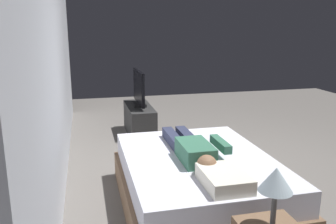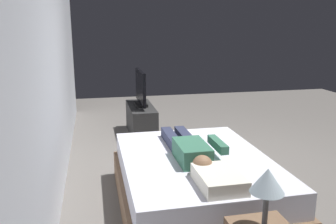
# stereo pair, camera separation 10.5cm
# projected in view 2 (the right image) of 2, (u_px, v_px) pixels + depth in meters

# --- Properties ---
(ground_plane) EXTENTS (10.00, 10.00, 0.00)m
(ground_plane) POSITION_uv_depth(u_px,v_px,m) (220.00, 169.00, 4.57)
(ground_plane) COLOR slate
(back_wall) EXTENTS (6.40, 0.10, 2.80)m
(back_wall) POSITION_uv_depth(u_px,v_px,m) (55.00, 60.00, 4.21)
(back_wall) COLOR silver
(back_wall) RESTS_ON ground
(bed) EXTENTS (1.97, 1.49, 0.54)m
(bed) POSITION_uv_depth(u_px,v_px,m) (195.00, 183.00, 3.55)
(bed) COLOR brown
(bed) RESTS_ON ground
(pillow) EXTENTS (0.48, 0.34, 0.12)m
(pillow) POSITION_uv_depth(u_px,v_px,m) (219.00, 179.00, 2.84)
(pillow) COLOR silver
(pillow) RESTS_ON bed
(person) EXTENTS (1.26, 0.46, 0.18)m
(person) POSITION_uv_depth(u_px,v_px,m) (190.00, 149.00, 3.48)
(person) COLOR #387056
(person) RESTS_ON bed
(remote) EXTENTS (0.15, 0.04, 0.02)m
(remote) POSITION_uv_depth(u_px,v_px,m) (223.00, 148.00, 3.73)
(remote) COLOR black
(remote) RESTS_ON bed
(tv_stand) EXTENTS (1.10, 0.40, 0.50)m
(tv_stand) POSITION_uv_depth(u_px,v_px,m) (141.00, 120.00, 5.95)
(tv_stand) COLOR #2D2D2D
(tv_stand) RESTS_ON ground
(tv) EXTENTS (0.88, 0.20, 0.59)m
(tv) POSITION_uv_depth(u_px,v_px,m) (141.00, 89.00, 5.83)
(tv) COLOR black
(tv) RESTS_ON tv_stand
(lamp) EXTENTS (0.22, 0.22, 0.42)m
(lamp) POSITION_uv_depth(u_px,v_px,m) (267.00, 182.00, 2.21)
(lamp) COLOR #59595B
(lamp) RESTS_ON nightstand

